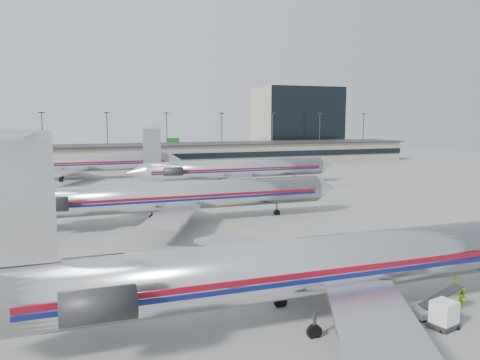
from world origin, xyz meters
name	(u,v)px	position (x,y,z in m)	size (l,w,h in m)	color
ground	(310,278)	(0.00, 0.00, 0.00)	(260.00, 260.00, 0.00)	gray
apron_markings	(265,247)	(0.00, 10.00, 0.01)	(160.00, 0.15, 0.02)	silver
terminal	(145,155)	(0.00, 97.97, 3.16)	(162.00, 17.00, 6.25)	gray
light_mast_row	(138,134)	(0.00, 112.00, 8.58)	(163.60, 0.40, 15.28)	#38383D
distant_building	(297,121)	(62.00, 128.00, 12.50)	(30.00, 20.00, 25.00)	tan
jet_foreground	(325,263)	(-2.80, -7.37, 3.76)	(49.50, 29.15, 12.96)	silver
jet_second_row	(170,196)	(-7.14, 24.62, 3.56)	(46.90, 27.61, 12.27)	silver
jet_third_row	(233,169)	(11.28, 53.78, 3.46)	(43.55, 26.79, 11.91)	silver
jet_back_row	(71,163)	(-19.34, 74.14, 3.78)	(47.63, 29.30, 13.02)	silver
cart_inner	(389,340)	(-1.59, -12.75, 0.59)	(2.31, 1.99, 1.10)	#0A123B
uld_container	(444,315)	(3.59, -11.52, 0.91)	(2.01, 1.81, 1.80)	#2D2D30
belt_loader	(435,309)	(4.35, -9.91, 0.53)	(3.76, 1.29, 1.98)	gray
ramp_worker_near	(456,283)	(9.02, -6.91, 0.82)	(0.60, 0.39, 1.64)	#A9EB16
ramp_worker_far	(463,299)	(7.14, -9.55, 0.76)	(0.74, 0.57, 1.52)	#ACE115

